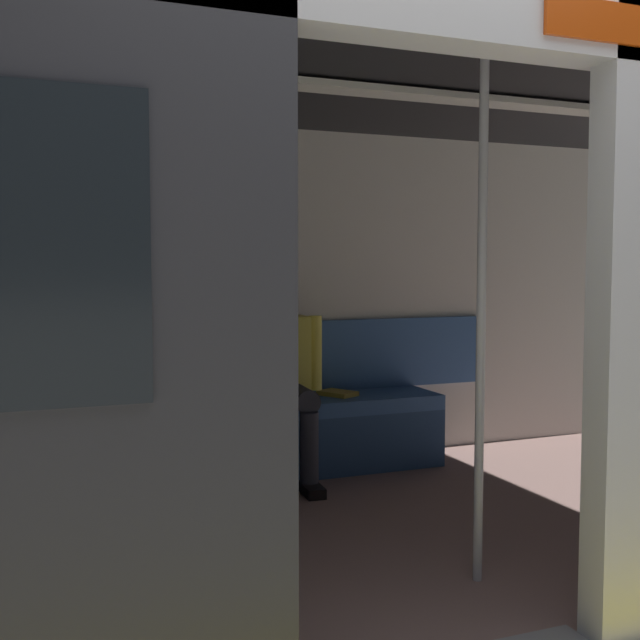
# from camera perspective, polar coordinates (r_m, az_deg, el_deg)

# --- Properties ---
(train_car) EXTENTS (6.40, 2.80, 2.21)m
(train_car) POSITION_cam_1_polar(r_m,az_deg,el_deg) (3.47, -2.18, 7.74)
(train_car) COLOR silver
(train_car) RESTS_ON ground_plane
(bench_seat) EXTENTS (2.51, 0.44, 0.45)m
(bench_seat) POSITION_cam_1_polar(r_m,az_deg,el_deg) (4.57, -5.74, -7.41)
(bench_seat) COLOR #38609E
(bench_seat) RESTS_ON ground_plane
(person_seated) EXTENTS (0.55, 0.69, 1.18)m
(person_seated) POSITION_cam_1_polar(r_m,az_deg,el_deg) (4.53, -3.02, -3.32)
(person_seated) COLOR #D8CC4C
(person_seated) RESTS_ON ground_plane
(handbag) EXTENTS (0.26, 0.15, 0.17)m
(handbag) POSITION_cam_1_polar(r_m,az_deg,el_deg) (4.52, -8.48, -5.12)
(handbag) COLOR #262D4C
(handbag) RESTS_ON bench_seat
(book) EXTENTS (0.24, 0.26, 0.03)m
(book) POSITION_cam_1_polar(r_m,az_deg,el_deg) (4.82, 1.29, -5.36)
(book) COLOR gold
(book) RESTS_ON bench_seat
(grab_pole_door) EXTENTS (0.04, 0.04, 2.07)m
(grab_pole_door) POSITION_cam_1_polar(r_m,az_deg,el_deg) (2.58, -4.28, -0.84)
(grab_pole_door) COLOR silver
(grab_pole_door) RESTS_ON ground_plane
(grab_pole_far) EXTENTS (0.04, 0.04, 2.07)m
(grab_pole_far) POSITION_cam_1_polar(r_m,az_deg,el_deg) (3.09, 11.65, -0.10)
(grab_pole_far) COLOR silver
(grab_pole_far) RESTS_ON ground_plane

